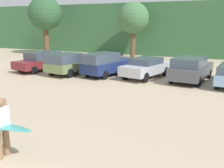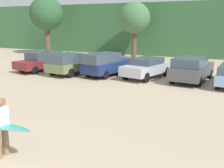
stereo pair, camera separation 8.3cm
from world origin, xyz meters
name	(u,v)px [view 2 (the right image)]	position (x,y,z in m)	size (l,w,h in m)	color
hillside_ridge	(192,29)	(0.00, 32.95, 3.01)	(108.00, 12.00, 6.01)	#38663D
tree_center_right	(46,14)	(-15.15, 23.14, 4.75)	(3.94, 3.94, 6.79)	brown
tree_ridge_back	(134,18)	(-4.66, 24.75, 4.21)	(3.37, 3.37, 5.95)	brown
parked_car_maroon	(44,61)	(-8.25, 13.87, 0.78)	(2.71, 4.85, 1.50)	maroon
parked_car_olive_green	(72,63)	(-5.30, 13.53, 0.82)	(2.41, 4.83, 1.58)	#6B7F4C
parked_car_navy	(107,64)	(-2.62, 14.11, 0.87)	(2.68, 5.02, 1.68)	navy
parked_car_silver	(147,67)	(0.22, 14.52, 0.75)	(2.64, 4.54, 1.40)	silver
parked_car_dark_gray	(192,69)	(3.26, 14.62, 0.84)	(2.30, 4.74, 1.63)	#4C4F54
person_adult	(0,124)	(0.14, 1.70, 1.00)	(0.35, 0.84, 1.77)	#8C6B4C
surfboard_teal	(2,126)	(0.18, 1.74, 0.93)	(2.01, 0.57, 0.14)	teal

